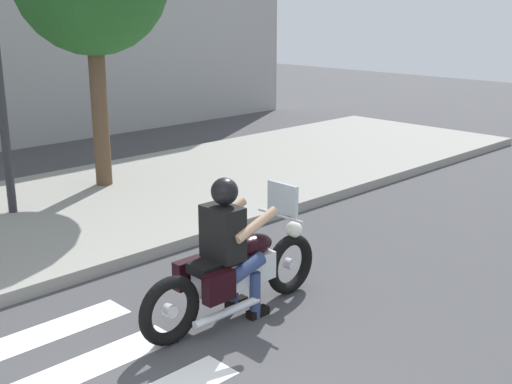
# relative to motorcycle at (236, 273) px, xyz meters

# --- Properties ---
(motorcycle) EXTENTS (2.25, 0.62, 1.25)m
(motorcycle) POSITION_rel_motorcycle_xyz_m (0.00, 0.00, 0.00)
(motorcycle) COLOR black
(motorcycle) RESTS_ON ground
(rider) EXTENTS (0.62, 0.53, 1.45)m
(rider) POSITION_rel_motorcycle_xyz_m (-0.08, 0.00, 0.37)
(rider) COLOR black
(rider) RESTS_ON ground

